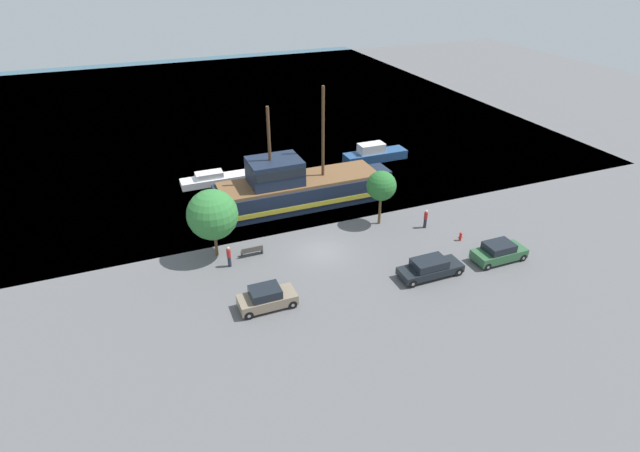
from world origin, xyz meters
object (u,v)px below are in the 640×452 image
object	(u,v)px
bench_promenade_east	(252,251)
parked_car_curb_rear	(267,298)
moored_boat_dockside	(214,179)
parked_car_curb_front	(430,268)
moored_boat_outer	(374,154)
pirate_ship	(297,187)
pedestrian_walking_near	(426,219)
pedestrian_walking_far	(229,256)
parked_car_curb_mid	(499,252)
fire_hydrant	(461,236)

from	to	relation	value
bench_promenade_east	parked_car_curb_rear	bearing A→B (deg)	-96.40
moored_boat_dockside	parked_car_curb_front	bearing A→B (deg)	-62.68
moored_boat_outer	parked_car_curb_front	size ratio (longest dim) A/B	1.50
pirate_ship	bench_promenade_east	xyz separation A→B (m)	(-6.41, -7.26, -1.30)
pirate_ship	bench_promenade_east	world-z (taller)	pirate_ship
moored_boat_dockside	pedestrian_walking_near	bearing A→B (deg)	-46.50
parked_car_curb_front	pedestrian_walking_far	xyz separation A→B (m)	(-13.61, 6.82, 0.18)
moored_boat_outer	parked_car_curb_mid	world-z (taller)	moored_boat_outer
moored_boat_dockside	fire_hydrant	size ratio (longest dim) A/B	9.06
parked_car_curb_rear	bench_promenade_east	world-z (taller)	parked_car_curb_rear
fire_hydrant	pedestrian_walking_near	distance (m)	3.41
moored_boat_outer	bench_promenade_east	bearing A→B (deg)	-141.79
parked_car_curb_front	parked_car_curb_rear	bearing A→B (deg)	175.44
bench_promenade_east	pedestrian_walking_near	xyz separation A→B (m)	(15.26, -1.23, 0.44)
fire_hydrant	pedestrian_walking_near	size ratio (longest dim) A/B	0.44
moored_boat_dockside	fire_hydrant	world-z (taller)	moored_boat_dockside
moored_boat_dockside	bench_promenade_east	size ratio (longest dim) A/B	3.96
pirate_ship	moored_boat_outer	xyz separation A→B (m)	(11.94, 7.19, -0.98)
moored_boat_dockside	bench_promenade_east	bearing A→B (deg)	-89.76
pirate_ship	pedestrian_walking_near	xyz separation A→B (m)	(8.85, -8.49, -0.86)
pirate_ship	parked_car_curb_front	xyz separation A→B (m)	(5.19, -14.91, -1.02)
fire_hydrant	parked_car_curb_front	bearing A→B (deg)	-146.80
parked_car_curb_rear	fire_hydrant	bearing A→B (deg)	7.91
fire_hydrant	bench_promenade_east	distance (m)	17.36
parked_car_curb_rear	bench_promenade_east	bearing A→B (deg)	83.60
moored_boat_outer	bench_promenade_east	world-z (taller)	moored_boat_outer
fire_hydrant	pedestrian_walking_near	world-z (taller)	pedestrian_walking_near
moored_boat_dockside	parked_car_curb_mid	xyz separation A→B (m)	(17.83, -22.76, 0.26)
pedestrian_walking_far	fire_hydrant	bearing A→B (deg)	-10.22
pirate_ship	parked_car_curb_rear	distance (m)	15.69
moored_boat_dockside	parked_car_curb_rear	distance (m)	21.60
parked_car_curb_front	fire_hydrant	world-z (taller)	parked_car_curb_front
parked_car_curb_mid	pedestrian_walking_near	world-z (taller)	pedestrian_walking_near
parked_car_curb_mid	parked_car_curb_rear	world-z (taller)	parked_car_curb_rear
pirate_ship	pedestrian_walking_near	world-z (taller)	pirate_ship
parked_car_curb_rear	bench_promenade_east	xyz separation A→B (m)	(0.75, 6.67, -0.32)
moored_boat_dockside	parked_car_curb_mid	distance (m)	28.92
parked_car_curb_front	moored_boat_dockside	bearing A→B (deg)	117.32
pirate_ship	moored_boat_dockside	size ratio (longest dim) A/B	2.46
parked_car_curb_front	pedestrian_walking_near	xyz separation A→B (m)	(3.66, 6.42, 0.16)
parked_car_curb_front	parked_car_curb_mid	bearing A→B (deg)	-1.79
parked_car_curb_front	pedestrian_walking_near	size ratio (longest dim) A/B	2.85
pirate_ship	pedestrian_walking_near	distance (m)	12.30
parked_car_curb_front	parked_car_curb_rear	xyz separation A→B (m)	(-12.35, 0.98, 0.05)
parked_car_curb_rear	moored_boat_dockside	bearing A→B (deg)	88.18
moored_boat_dockside	moored_boat_outer	size ratio (longest dim) A/B	0.94
moored_boat_dockside	parked_car_curb_rear	bearing A→B (deg)	-91.82
parked_car_curb_front	pirate_ship	bearing A→B (deg)	109.19
bench_promenade_east	pedestrian_walking_near	distance (m)	15.32
parked_car_curb_mid	pedestrian_walking_far	size ratio (longest dim) A/B	2.42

